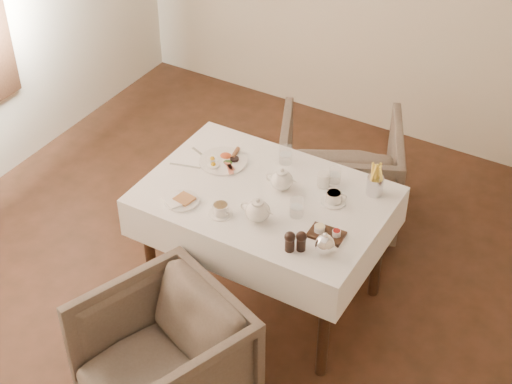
{
  "coord_description": "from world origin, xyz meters",
  "views": [
    {
      "loc": [
        1.52,
        -2.33,
        3.3
      ],
      "look_at": [
        -0.08,
        0.42,
        0.82
      ],
      "focal_mm": 55.0,
      "sensor_mm": 36.0,
      "label": 1
    }
  ],
  "objects_px": {
    "table": "(265,211)",
    "armchair_far": "(339,173)",
    "teapot_centre": "(282,179)",
    "breakfast_plate": "(224,160)",
    "armchair_near": "(163,360)"
  },
  "relations": [
    {
      "from": "table",
      "to": "armchair_far",
      "type": "height_order",
      "value": "table"
    },
    {
      "from": "armchair_far",
      "to": "breakfast_plate",
      "type": "height_order",
      "value": "breakfast_plate"
    },
    {
      "from": "teapot_centre",
      "to": "breakfast_plate",
      "type": "bearing_deg",
      "value": 160.56
    },
    {
      "from": "table",
      "to": "teapot_centre",
      "type": "relative_size",
      "value": 7.77
    },
    {
      "from": "armchair_far",
      "to": "table",
      "type": "bearing_deg",
      "value": 62.99
    },
    {
      "from": "armchair_near",
      "to": "teapot_centre",
      "type": "bearing_deg",
      "value": 105.11
    },
    {
      "from": "table",
      "to": "armchair_near",
      "type": "height_order",
      "value": "table"
    },
    {
      "from": "table",
      "to": "teapot_centre",
      "type": "height_order",
      "value": "teapot_centre"
    },
    {
      "from": "teapot_centre",
      "to": "armchair_near",
      "type": "bearing_deg",
      "value": -107.53
    },
    {
      "from": "armchair_near",
      "to": "armchair_far",
      "type": "distance_m",
      "value": 1.78
    },
    {
      "from": "armchair_near",
      "to": "armchair_far",
      "type": "height_order",
      "value": "armchair_far"
    },
    {
      "from": "table",
      "to": "armchair_far",
      "type": "distance_m",
      "value": 0.92
    },
    {
      "from": "breakfast_plate",
      "to": "armchair_far",
      "type": "bearing_deg",
      "value": 76.06
    },
    {
      "from": "armchair_near",
      "to": "breakfast_plate",
      "type": "bearing_deg",
      "value": 126.73
    },
    {
      "from": "armchair_far",
      "to": "teapot_centre",
      "type": "distance_m",
      "value": 0.92
    }
  ]
}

